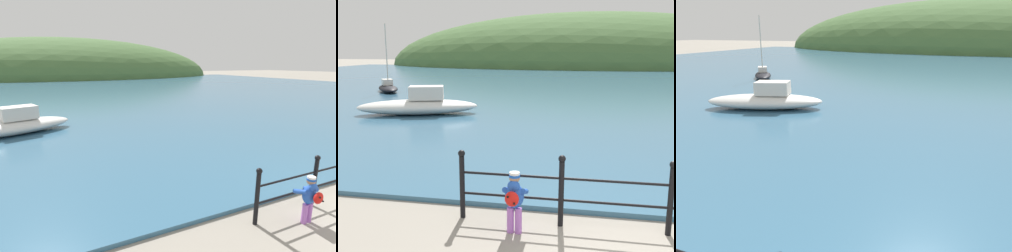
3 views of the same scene
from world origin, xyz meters
TOP-DOWN VIEW (x-y plane):
  - water at (0.00, 32.00)m, footprint 80.00×60.00m
  - far_hillside at (0.00, 68.03)m, footprint 73.56×40.46m
  - iron_railing at (0.50, 1.50)m, footprint 6.86×0.12m
  - child_in_coat at (-1.89, 1.08)m, footprint 0.38×0.53m
  - boat_far_left at (-7.89, 11.13)m, footprint 5.40×3.26m
  - boat_red_dinghy at (-13.69, 19.32)m, footprint 3.00×3.59m

SIDE VIEW (x-z plane):
  - far_hillside at x=0.00m, z-range -9.21..9.21m
  - water at x=0.00m, z-range 0.00..0.10m
  - boat_red_dinghy at x=-13.69m, z-range -1.81..2.58m
  - boat_far_left at x=-7.89m, z-range -0.11..1.10m
  - child_in_coat at x=-1.89m, z-range 0.10..1.11m
  - iron_railing at x=0.50m, z-range 0.04..1.25m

